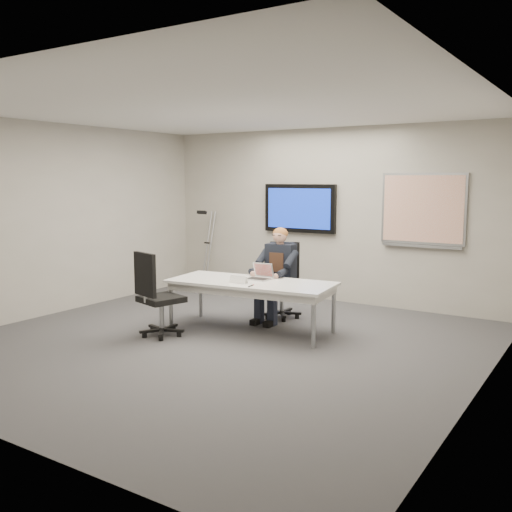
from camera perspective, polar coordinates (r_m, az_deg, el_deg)
The scene contains 15 objects.
floor at distance 7.05m, azimuth -3.65°, elevation -8.67°, with size 6.00×6.00×0.02m, color #3B3B3D.
ceiling at distance 6.81m, azimuth -3.86°, elevation 14.56°, with size 6.00×6.00×0.02m, color white.
wall_back at distance 9.37m, azimuth 7.23°, elevation 4.07°, with size 6.00×0.02×2.80m, color #A29E92.
wall_left at distance 8.90m, azimuth -19.53°, elevation 3.50°, with size 0.02×6.00×2.80m, color #A29E92.
wall_right at distance 5.57m, azimuth 21.97°, elevation 1.10°, with size 0.02×6.00×2.80m, color #A29E92.
conference_table at distance 7.45m, azimuth -0.49°, elevation -3.10°, with size 2.25×1.15×0.66m.
tv_display at distance 9.54m, azimuth 4.38°, elevation 4.78°, with size 1.30×0.09×0.80m.
whiteboard at distance 8.78m, azimuth 16.36°, elevation 4.43°, with size 1.25×0.08×1.10m.
office_chair_far at distance 8.24m, azimuth 2.64°, elevation -3.84°, with size 0.66×0.66×1.08m.
office_chair_near at distance 7.34m, azimuth -9.74°, elevation -5.37°, with size 0.64×0.64×1.09m.
seated_person at distance 7.99m, azimuth 1.86°, elevation -2.80°, with size 0.43×0.73×1.31m.
crutch at distance 10.40m, azimuth -4.80°, elevation 0.76°, with size 0.20×0.44×1.46m, color #95979C, non-canonical shape.
laptop at distance 7.57m, azimuth 0.43°, elevation -1.93°, with size 0.30×0.28×0.21m.
name_tent at distance 7.29m, azimuth -1.75°, elevation -2.36°, with size 0.24×0.07×0.09m, color white, non-canonical shape.
pen at distance 7.08m, azimuth -0.50°, elevation -2.99°, with size 0.01×0.01×0.15m, color black.
Camera 1 is at (4.02, -5.44, 1.99)m, focal length 40.00 mm.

